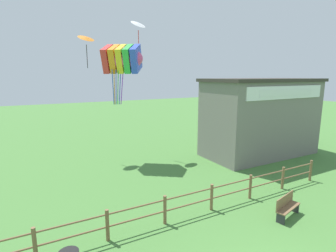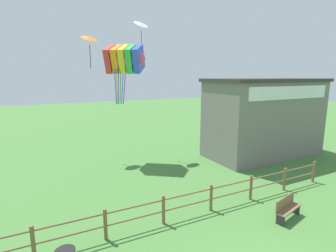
% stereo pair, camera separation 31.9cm
% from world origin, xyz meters
% --- Properties ---
extents(wooden_fence, '(17.31, 0.14, 1.27)m').
position_xyz_m(wooden_fence, '(-0.00, 5.42, 0.72)').
color(wooden_fence, brown).
rests_on(wooden_fence, ground_plane).
extents(seaside_building, '(9.20, 4.56, 5.98)m').
position_xyz_m(seaside_building, '(10.08, 10.83, 3.01)').
color(seaside_building, slate).
rests_on(seaside_building, ground_plane).
extents(park_bench_by_building, '(1.65, 0.78, 1.00)m').
position_xyz_m(park_bench_by_building, '(3.77, 3.34, 0.53)').
color(park_bench_by_building, brown).
rests_on(park_bench_by_building, ground_plane).
extents(kite_rainbow_parafoil, '(3.63, 3.42, 4.25)m').
position_xyz_m(kite_rainbow_parafoil, '(0.23, 14.67, 7.35)').
color(kite_rainbow_parafoil, '#E54C8C').
extents(kite_white_delta, '(1.41, 1.33, 3.35)m').
position_xyz_m(kite_white_delta, '(1.94, 15.73, 9.93)').
color(kite_white_delta, white).
extents(kite_orange_delta, '(1.47, 1.42, 2.43)m').
position_xyz_m(kite_orange_delta, '(-1.77, 16.67, 8.84)').
color(kite_orange_delta, orange).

